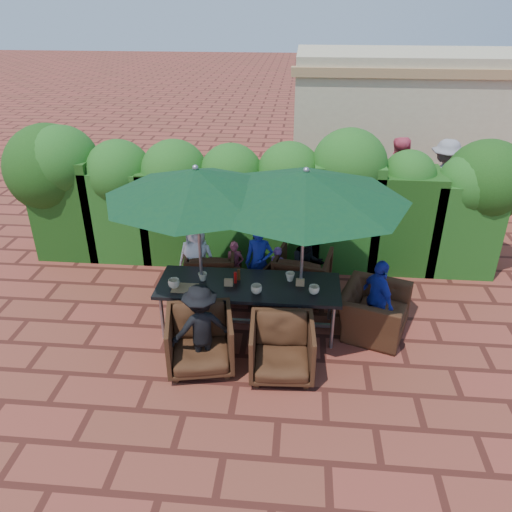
# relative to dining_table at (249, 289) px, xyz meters

# --- Properties ---
(ground) EXTENTS (80.00, 80.00, 0.00)m
(ground) POSITION_rel_dining_table_xyz_m (-0.03, -0.10, -0.68)
(ground) COLOR brown
(ground) RESTS_ON ground
(dining_table) EXTENTS (2.57, 0.90, 0.75)m
(dining_table) POSITION_rel_dining_table_xyz_m (0.00, 0.00, 0.00)
(dining_table) COLOR black
(dining_table) RESTS_ON ground
(umbrella_left) EXTENTS (2.47, 2.47, 2.46)m
(umbrella_left) POSITION_rel_dining_table_xyz_m (-0.68, 0.04, 1.54)
(umbrella_left) COLOR gray
(umbrella_left) RESTS_ON ground
(umbrella_right) EXTENTS (2.74, 2.74, 2.46)m
(umbrella_right) POSITION_rel_dining_table_xyz_m (0.73, 0.07, 1.54)
(umbrella_right) COLOR gray
(umbrella_right) RESTS_ON ground
(chair_far_left) EXTENTS (0.87, 0.83, 0.81)m
(chair_far_left) POSITION_rel_dining_table_xyz_m (-0.74, 1.04, -0.27)
(chair_far_left) COLOR black
(chair_far_left) RESTS_ON ground
(chair_far_mid) EXTENTS (0.86, 0.84, 0.70)m
(chair_far_mid) POSITION_rel_dining_table_xyz_m (-0.11, 0.89, -0.33)
(chair_far_mid) COLOR black
(chair_far_mid) RESTS_ON ground
(chair_far_right) EXTENTS (0.97, 0.93, 0.86)m
(chair_far_right) POSITION_rel_dining_table_xyz_m (0.76, 1.00, -0.25)
(chair_far_right) COLOR black
(chair_far_right) RESTS_ON ground
(chair_near_left) EXTENTS (0.98, 0.94, 0.87)m
(chair_near_left) POSITION_rel_dining_table_xyz_m (-0.54, -0.87, -0.24)
(chair_near_left) COLOR black
(chair_near_left) RESTS_ON ground
(chair_near_right) EXTENTS (0.85, 0.80, 0.83)m
(chair_near_right) POSITION_rel_dining_table_xyz_m (0.52, -0.92, -0.26)
(chair_near_right) COLOR black
(chair_near_right) RESTS_ON ground
(chair_end_right) EXTENTS (0.97, 1.19, 0.89)m
(chair_end_right) POSITION_rel_dining_table_xyz_m (1.79, 0.11, -0.23)
(chair_end_right) COLOR black
(chair_end_right) RESTS_ON ground
(adult_far_left) EXTENTS (0.67, 0.46, 1.26)m
(adult_far_left) POSITION_rel_dining_table_xyz_m (-0.93, 0.93, -0.05)
(adult_far_left) COLOR white
(adult_far_left) RESTS_ON ground
(adult_far_mid) EXTENTS (0.45, 0.37, 1.23)m
(adult_far_mid) POSITION_rel_dining_table_xyz_m (0.07, 0.91, -0.06)
(adult_far_mid) COLOR #1E2AA3
(adult_far_mid) RESTS_ON ground
(adult_far_right) EXTENTS (0.62, 0.47, 1.15)m
(adult_far_right) POSITION_rel_dining_table_xyz_m (0.82, 0.95, -0.10)
(adult_far_right) COLOR black
(adult_far_right) RESTS_ON ground
(adult_near_left) EXTENTS (0.86, 0.64, 1.22)m
(adult_near_left) POSITION_rel_dining_table_xyz_m (-0.52, -0.88, -0.07)
(adult_near_left) COLOR black
(adult_near_left) RESTS_ON ground
(adult_end_right) EXTENTS (0.60, 0.77, 1.18)m
(adult_end_right) POSITION_rel_dining_table_xyz_m (1.82, 0.05, -0.09)
(adult_end_right) COLOR #1E2AA3
(adult_end_right) RESTS_ON ground
(child_left) EXTENTS (0.32, 0.27, 0.84)m
(child_left) POSITION_rel_dining_table_xyz_m (-0.35, 1.12, -0.26)
(child_left) COLOR #E3506C
(child_left) RESTS_ON ground
(child_right) EXTENTS (0.37, 0.34, 0.84)m
(child_right) POSITION_rel_dining_table_xyz_m (0.36, 0.98, -0.25)
(child_right) COLOR purple
(child_right) RESTS_ON ground
(pedestrian_a) EXTENTS (1.61, 1.05, 1.63)m
(pedestrian_a) POSITION_rel_dining_table_xyz_m (1.77, 4.05, 0.14)
(pedestrian_a) COLOR #258931
(pedestrian_a) RESTS_ON ground
(pedestrian_b) EXTENTS (1.03, 0.91, 1.83)m
(pedestrian_b) POSITION_rel_dining_table_xyz_m (2.65, 4.22, 0.24)
(pedestrian_b) COLOR #E3506C
(pedestrian_b) RESTS_ON ground
(pedestrian_c) EXTENTS (1.24, 0.82, 1.79)m
(pedestrian_c) POSITION_rel_dining_table_xyz_m (3.65, 4.31, 0.22)
(pedestrian_c) COLOR gray
(pedestrian_c) RESTS_ON ground
(cup_a) EXTENTS (0.16, 0.16, 0.13)m
(cup_a) POSITION_rel_dining_table_xyz_m (-1.03, -0.18, 0.14)
(cup_a) COLOR beige
(cup_a) RESTS_ON dining_table
(cup_b) EXTENTS (0.13, 0.13, 0.12)m
(cup_b) POSITION_rel_dining_table_xyz_m (-0.67, 0.06, 0.13)
(cup_b) COLOR beige
(cup_b) RESTS_ON dining_table
(cup_c) EXTENTS (0.16, 0.16, 0.12)m
(cup_c) POSITION_rel_dining_table_xyz_m (0.13, -0.22, 0.13)
(cup_c) COLOR beige
(cup_c) RESTS_ON dining_table
(cup_d) EXTENTS (0.13, 0.13, 0.12)m
(cup_d) POSITION_rel_dining_table_xyz_m (0.58, 0.17, 0.14)
(cup_d) COLOR beige
(cup_d) RESTS_ON dining_table
(cup_e) EXTENTS (0.15, 0.15, 0.12)m
(cup_e) POSITION_rel_dining_table_xyz_m (0.91, -0.16, 0.13)
(cup_e) COLOR beige
(cup_e) RESTS_ON dining_table
(ketchup_bottle) EXTENTS (0.04, 0.04, 0.17)m
(ketchup_bottle) POSITION_rel_dining_table_xyz_m (-0.19, 0.03, 0.16)
(ketchup_bottle) COLOR #B20C0A
(ketchup_bottle) RESTS_ON dining_table
(sauce_bottle) EXTENTS (0.04, 0.04, 0.17)m
(sauce_bottle) POSITION_rel_dining_table_xyz_m (-0.15, 0.12, 0.16)
(sauce_bottle) COLOR #4C230C
(sauce_bottle) RESTS_ON dining_table
(serving_tray) EXTENTS (0.35, 0.25, 0.02)m
(serving_tray) POSITION_rel_dining_table_xyz_m (-0.87, -0.19, 0.08)
(serving_tray) COLOR olive
(serving_tray) RESTS_ON dining_table
(number_block_left) EXTENTS (0.12, 0.06, 0.10)m
(number_block_left) POSITION_rel_dining_table_xyz_m (-0.28, -0.05, 0.12)
(number_block_left) COLOR tan
(number_block_left) RESTS_ON dining_table
(number_block_right) EXTENTS (0.12, 0.06, 0.10)m
(number_block_right) POSITION_rel_dining_table_xyz_m (0.72, 0.04, 0.12)
(number_block_right) COLOR tan
(number_block_right) RESTS_ON dining_table
(hedge_wall) EXTENTS (9.10, 1.60, 2.46)m
(hedge_wall) POSITION_rel_dining_table_xyz_m (-0.32, 2.22, 0.63)
(hedge_wall) COLOR #173D10
(hedge_wall) RESTS_ON ground
(building) EXTENTS (6.20, 3.08, 3.20)m
(building) POSITION_rel_dining_table_xyz_m (3.47, 6.89, 0.93)
(building) COLOR beige
(building) RESTS_ON ground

